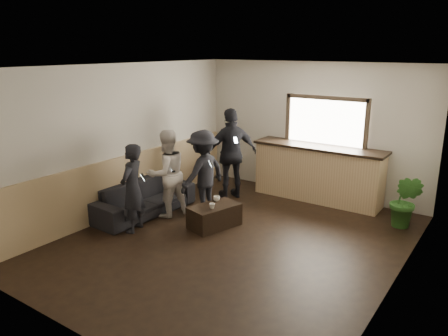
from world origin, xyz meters
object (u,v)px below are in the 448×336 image
Objects in this scene: cup_b at (212,206)px; person_d at (232,154)px; sofa at (143,198)px; potted_plant at (406,201)px; bar_counter at (318,170)px; cup_a at (217,198)px; person_c at (203,172)px; person_a at (132,188)px; coffee_table at (214,216)px; person_b at (167,174)px.

person_d reaches higher than cup_b.
potted_plant reaches higher than sofa.
bar_counter reaches higher than cup_a.
person_c is at bearing -156.92° from potted_plant.
person_d is (-0.53, 1.29, 0.50)m from cup_a.
cup_a is at bearing 121.96° from person_a.
person_b is at bearing -177.85° from coffee_table.
bar_counter reaches higher than person_b.
person_b is 0.67m from person_c.
person_d is at bearing -170.05° from person_c.
sofa is at bearing -162.03° from cup_a.
sofa is at bearing -164.44° from person_a.
coffee_table is 0.91× the size of potted_plant.
cup_b is 0.10× the size of potted_plant.
cup_a is at bearing -115.06° from bar_counter.
cup_b is 0.06× the size of person_b.
coffee_table is at bearing 110.71° from cup_b.
cup_b is at bearing -143.75° from potted_plant.
sofa is (-2.42, -2.63, -0.34)m from bar_counter.
person_c is at bearing 153.85° from person_b.
person_d reaches higher than cup_a.
bar_counter is 1.65× the size of person_b.
cup_b is 0.06× the size of person_c.
potted_plant is (2.77, 1.85, 0.29)m from coffee_table.
person_b reaches higher than potted_plant.
cup_a is 0.63m from person_c.
coffee_table is at bearing -78.33° from sofa.
person_b is (-1.97, -2.43, 0.18)m from bar_counter.
person_c is at bearing 142.84° from coffee_table.
person_a reaches higher than potted_plant.
person_b reaches higher than coffee_table.
sofa is 0.93m from person_a.
person_d is at bearing -174.06° from potted_plant.
cup_a is at bearing 71.41° from person_c.
person_d reaches higher than person_b.
bar_counter reaches higher than sofa.
person_c is at bearing 154.89° from cup_a.
person_c is (0.48, 1.35, 0.04)m from person_a.
potted_plant is (2.87, 1.64, 0.04)m from cup_a.
bar_counter is 1.43× the size of person_d.
sofa is 21.20× the size of cup_b.
sofa is 1.56m from cup_b.
potted_plant is at bearing 135.63° from person_b.
potted_plant is (1.85, -0.54, -0.15)m from bar_counter.
person_d is (-0.69, 1.64, 0.50)m from cup_b.
bar_counter is 1.93m from potted_plant.
person_b is at bearing 175.00° from cup_b.
person_a is 2.46m from person_d.
person_d reaches higher than sofa.
coffee_table is 1.50m from person_a.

